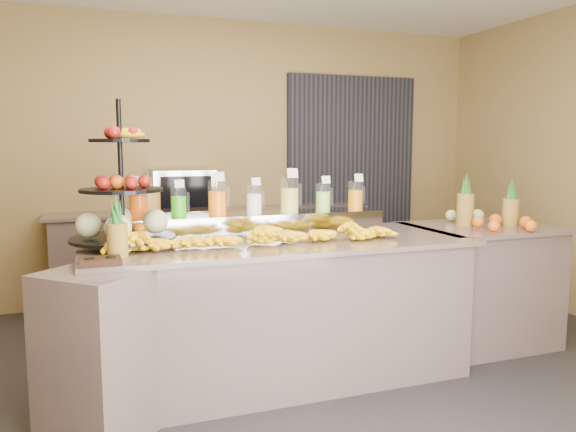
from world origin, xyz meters
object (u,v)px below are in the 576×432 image
banana_heap (256,234)px  oven_warmer (182,190)px  right_fruit_pile (495,217)px  condiment_caddy (100,261)px  fruit_stand (129,209)px  pitcher_tray (254,224)px

banana_heap → oven_warmer: bearing=93.3°
right_fruit_pile → condiment_caddy: bearing=-172.8°
right_fruit_pile → fruit_stand: bearing=176.9°
fruit_stand → right_fruit_pile: fruit_stand is taller
pitcher_tray → fruit_stand: size_ratio=2.07×
fruit_stand → condiment_caddy: bearing=-109.9°
pitcher_tray → oven_warmer: size_ratio=3.17×
fruit_stand → banana_heap: bearing=-13.7°
banana_heap → oven_warmer: 2.04m
pitcher_tray → right_fruit_pile: right_fruit_pile is taller
fruit_stand → condiment_caddy: 0.58m
oven_warmer → right_fruit_pile: bearing=-43.8°
fruit_stand → oven_warmer: fruit_stand is taller
pitcher_tray → right_fruit_pile: 1.83m
banana_heap → oven_warmer: (-0.12, 2.03, 0.13)m
banana_heap → condiment_caddy: size_ratio=9.18×
pitcher_tray → banana_heap: size_ratio=0.95×
condiment_caddy → right_fruit_pile: right_fruit_pile is taller
banana_heap → fruit_stand: bearing=165.1°
right_fruit_pile → oven_warmer: size_ratio=0.81×
pitcher_tray → condiment_caddy: 1.24m
banana_heap → fruit_stand: 0.79m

